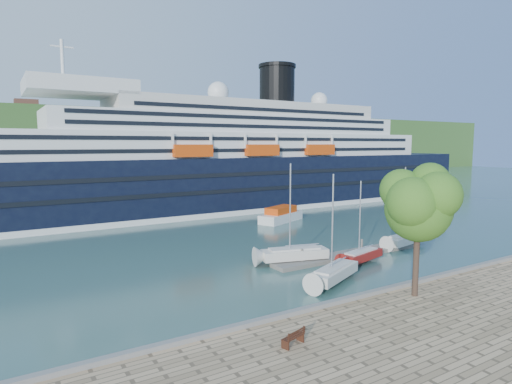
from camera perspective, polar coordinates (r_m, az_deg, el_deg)
The scene contains 12 objects.
ground at distance 38.86m, azimuth 20.94°, elevation -12.46°, with size 400.00×400.00×0.00m, color #325A52.
far_hillside at distance 169.80m, azimuth -21.48°, elevation 5.86°, with size 400.00×50.00×24.00m, color #2B5120.
quay_coping at distance 38.40m, azimuth 21.25°, elevation -10.90°, with size 220.00×0.50×0.30m, color slate.
cruise_ship at distance 81.11m, azimuth -5.00°, elevation 7.66°, with size 125.61×18.29×28.21m, color black, non-canonical shape.
park_bench at distance 25.46m, azimuth 4.94°, elevation -18.62°, with size 1.62×0.66×1.04m, color #482214, non-canonical shape.
promenade_tree at distance 33.67m, azimuth 20.74°, elevation -4.15°, with size 6.47×6.47×10.71m, color #36651A, non-canonical shape.
floating_pontoon at distance 48.43m, azimuth 12.13°, elevation -8.18°, with size 19.05×2.33×0.42m, color gray, non-canonical shape.
sailboat_white_near at distance 38.22m, azimuth 10.45°, elevation -5.22°, with size 7.20×2.00×9.30m, color silver, non-canonical shape.
sailboat_red at distance 45.23m, azimuth 13.96°, elevation -4.20°, with size 6.36×1.77×8.21m, color maroon, non-canonical shape.
sailboat_white_far at distance 53.91m, azimuth 19.38°, elevation -2.18°, with size 7.09×1.97×9.16m, color silver, non-canonical shape.
tender_launch at distance 68.22m, azimuth 3.35°, elevation -2.96°, with size 8.74×2.99×2.41m, color #D5430C, non-canonical shape.
sailboat_extra at distance 43.92m, azimuth 5.22°, elevation -3.26°, with size 7.64×2.12×9.87m, color silver, non-canonical shape.
Camera 1 is at (-29.42, -22.23, 12.28)m, focal length 30.00 mm.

